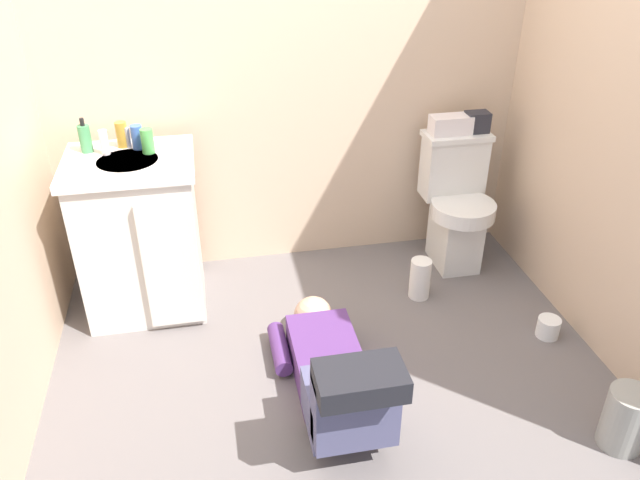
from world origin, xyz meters
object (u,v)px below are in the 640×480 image
(trash_can, at_px, (626,419))
(faucet, at_px, (128,137))
(vanity_cabinet, at_px, (141,234))
(toilet, at_px, (456,203))
(tissue_box, at_px, (451,125))
(bottle_green, at_px, (147,141))
(soap_dispenser, at_px, (85,138))
(bottle_amber, at_px, (122,135))
(toilet_paper_roll, at_px, (548,327))
(toiletry_bag, at_px, (477,122))
(bottle_blue, at_px, (137,137))
(paper_towel_roll, at_px, (420,279))
(person_plumber, at_px, (335,374))
(bottle_white, at_px, (104,142))

(trash_can, bearing_deg, faucet, 141.52)
(vanity_cabinet, bearing_deg, toilet, 3.48)
(faucet, height_order, tissue_box, faucet)
(toilet, distance_m, bottle_green, 1.69)
(soap_dispenser, xyz_separation_m, bottle_amber, (0.16, 0.03, -0.01))
(tissue_box, bearing_deg, vanity_cabinet, -173.32)
(faucet, distance_m, toilet_paper_roll, 2.23)
(tissue_box, distance_m, toiletry_bag, 0.15)
(bottle_blue, distance_m, paper_towel_roll, 1.60)
(person_plumber, relative_size, bottle_green, 9.13)
(toilet, height_order, tissue_box, tissue_box)
(vanity_cabinet, height_order, toiletry_bag, toiletry_bag)
(toiletry_bag, distance_m, bottle_amber, 1.84)
(faucet, relative_size, toilet_paper_roll, 0.91)
(bottle_white, bearing_deg, soap_dispenser, 152.27)
(faucet, bearing_deg, tissue_box, 1.66)
(toiletry_bag, relative_size, bottle_amber, 1.00)
(tissue_box, bearing_deg, paper_towel_roll, -121.88)
(person_plumber, bearing_deg, faucet, 126.82)
(trash_can, xyz_separation_m, paper_towel_roll, (-0.45, 1.11, -0.02))
(bottle_blue, bearing_deg, tissue_box, 2.53)
(faucet, bearing_deg, bottle_green, -42.19)
(faucet, height_order, bottle_white, bottle_white)
(person_plumber, height_order, soap_dispenser, soap_dispenser)
(toilet, xyz_separation_m, vanity_cabinet, (-1.70, -0.10, 0.05))
(toilet_paper_roll, bearing_deg, paper_towel_roll, 139.12)
(bottle_green, bearing_deg, tissue_box, 4.93)
(bottle_blue, distance_m, bottle_green, 0.08)
(vanity_cabinet, relative_size, trash_can, 3.09)
(faucet, bearing_deg, person_plumber, -53.18)
(paper_towel_roll, bearing_deg, vanity_cabinet, 171.25)
(toilet, height_order, faucet, faucet)
(bottle_white, bearing_deg, vanity_cabinet, -37.19)
(soap_dispenser, relative_size, bottle_green, 1.42)
(person_plumber, distance_m, toilet_paper_roll, 1.16)
(bottle_amber, bearing_deg, tissue_box, 1.20)
(faucet, relative_size, bottle_white, 0.85)
(bottle_green, bearing_deg, vanity_cabinet, -147.44)
(bottle_green, bearing_deg, person_plumber, -54.36)
(bottle_white, height_order, paper_towel_roll, bottle_white)
(bottle_green, relative_size, toilet_paper_roll, 1.06)
(toilet, relative_size, tissue_box, 3.41)
(bottle_white, distance_m, bottle_blue, 0.15)
(toilet, distance_m, toilet_paper_roll, 0.85)
(toilet, bearing_deg, bottle_green, -178.41)
(person_plumber, bearing_deg, toilet, 47.89)
(toilet, distance_m, soap_dispenser, 1.97)
(tissue_box, height_order, bottle_amber, bottle_amber)
(tissue_box, relative_size, soap_dispenser, 1.33)
(toilet_paper_roll, bearing_deg, bottle_amber, 157.22)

